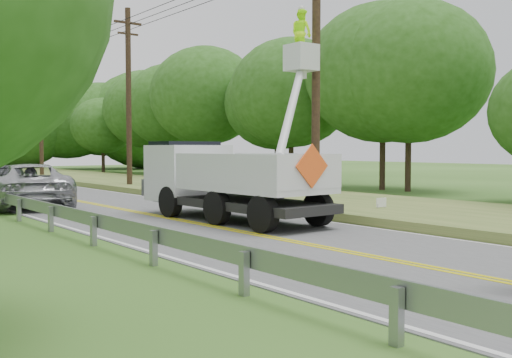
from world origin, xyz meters
TOP-DOWN VIEW (x-y plane):
  - ground at (0.00, 0.00)m, footprint 140.00×140.00m
  - road at (0.00, 14.00)m, footprint 7.20×96.00m
  - guardrail at (-4.02, 14.91)m, footprint 0.18×48.00m
  - utility_poles at (5.00, 17.02)m, footprint 1.60×43.30m
  - tall_grass_verge at (7.10, 14.00)m, footprint 7.00×96.00m
  - treeline_right at (15.50, 22.85)m, footprint 10.19×54.34m
  - bucket_truck at (1.51, 9.86)m, footprint 4.74×7.37m
  - suv_silver at (-2.41, 17.47)m, footprint 3.96×6.52m
  - suv_darkgrey at (-1.47, 24.22)m, footprint 3.55×5.47m
  - yard_sign at (5.91, 6.75)m, footprint 0.45×0.06m

SIDE VIEW (x-z plane):
  - ground at x=0.00m, z-range 0.00..0.00m
  - road at x=0.00m, z-range 0.00..0.02m
  - tall_grass_verge at x=7.10m, z-range 0.00..0.30m
  - yard_sign at x=5.91m, z-range 0.14..0.78m
  - guardrail at x=-4.02m, z-range 0.17..0.94m
  - suv_darkgrey at x=-1.47m, z-range 0.02..1.49m
  - suv_silver at x=-2.41m, z-range 0.02..1.71m
  - bucket_truck at x=1.51m, z-range -1.94..5.13m
  - utility_poles at x=5.00m, z-range 0.27..10.27m
  - treeline_right at x=15.50m, z-range 0.82..11.09m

